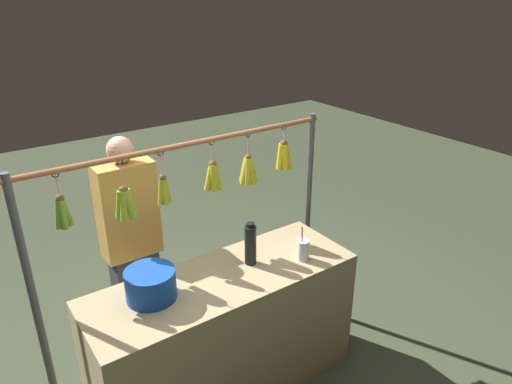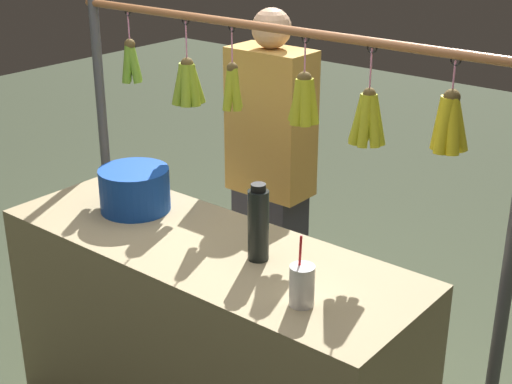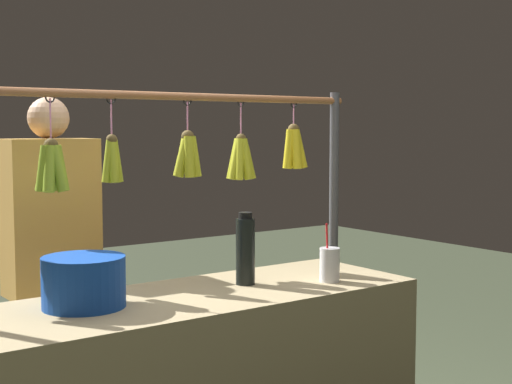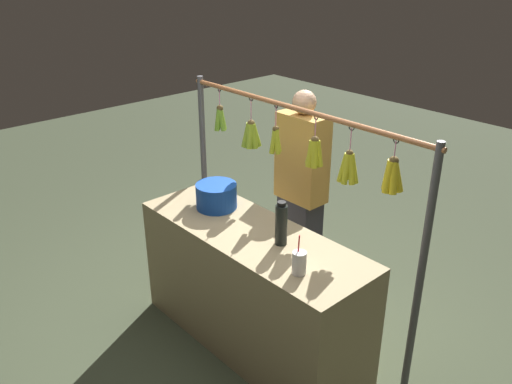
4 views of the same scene
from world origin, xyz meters
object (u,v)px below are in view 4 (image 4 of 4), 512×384
object	(u,v)px
water_bottle	(281,224)
vendor_person	(301,195)
blue_bucket	(216,196)
drink_cup	(299,263)

from	to	relation	value
water_bottle	vendor_person	xyz separation A→B (m)	(0.50, -0.71, -0.20)
blue_bucket	vendor_person	world-z (taller)	vendor_person
water_bottle	blue_bucket	world-z (taller)	water_bottle
water_bottle	drink_cup	xyz separation A→B (m)	(-0.29, 0.15, -0.07)
water_bottle	vendor_person	size ratio (longest dim) A/B	0.18
water_bottle	blue_bucket	bearing A→B (deg)	-2.02
water_bottle	blue_bucket	xyz separation A→B (m)	(0.65, -0.02, -0.05)
water_bottle	drink_cup	distance (m)	0.34
drink_cup	vendor_person	size ratio (longest dim) A/B	0.15
blue_bucket	vendor_person	distance (m)	0.72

